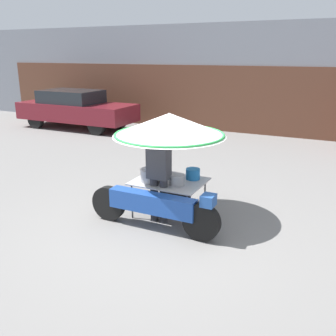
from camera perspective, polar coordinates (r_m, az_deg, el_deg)
The scene contains 6 objects.
ground_plane at distance 6.43m, azimuth -1.21°, elevation -8.96°, with size 36.00×36.00×0.00m, color slate.
shopfront_building at distance 14.72m, azimuth 16.04°, elevation 12.96°, with size 28.00×2.06×3.88m.
vendor_motorcycle_cart at distance 6.37m, azimuth -0.05°, elevation 4.49°, with size 2.35×1.95×1.86m.
vendor_person at distance 6.31m, azimuth -1.41°, elevation -0.67°, with size 0.38×0.22×1.61m.
parked_car at distance 15.13m, azimuth -13.89°, elevation 8.81°, with size 4.68×1.74×1.46m.
potted_plant at distance 17.59m, azimuth -17.83°, elevation 8.71°, with size 0.69×0.69×0.88m.
Camera 1 is at (2.66, -5.13, 2.82)m, focal length 40.00 mm.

